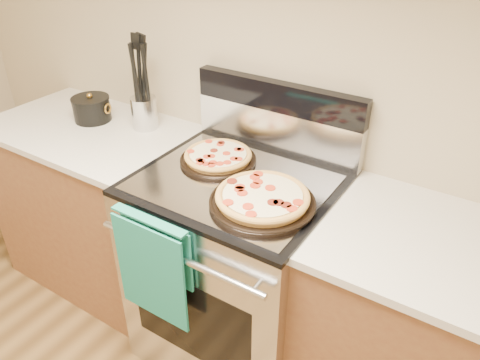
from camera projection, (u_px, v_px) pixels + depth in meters
The scene contains 16 objects.
wall_back at pixel (285, 47), 1.84m from camera, with size 4.00×4.00×0.00m, color tan.
range_body at pixel (238, 271), 2.06m from camera, with size 0.76×0.68×0.90m, color #B7B7BC.
oven_window at pixel (191, 320), 1.82m from camera, with size 0.56×0.01×0.40m, color black.
cooktop at pixel (237, 182), 1.82m from camera, with size 0.76×0.68×0.02m, color black.
backsplash_lower at pixel (277, 130), 1.99m from camera, with size 0.76×0.06×0.18m, color silver.
backsplash_upper at pixel (278, 96), 1.91m from camera, with size 0.76×0.06×0.12m, color black.
oven_handle at pixel (178, 257), 1.60m from camera, with size 0.03×0.03×0.70m, color silver.
dish_towel at pixel (154, 266), 1.71m from camera, with size 0.32×0.05×0.42m, color #177560, non-canonical shape.
foil_sheet at pixel (233, 182), 1.79m from camera, with size 0.70×0.55×0.01m, color gray.
cabinet_left at pixel (102, 208), 2.49m from camera, with size 1.00×0.62×0.88m, color brown.
countertop_left at pixel (88, 130), 2.25m from camera, with size 1.02×0.64×0.03m, color beige.
cabinet_right at pixel (448, 359), 1.68m from camera, with size 1.00×0.62×0.88m, color brown.
pepperoni_pizza_back at pixel (218, 157), 1.91m from camera, with size 0.31×0.31×0.04m, color #B57E37, non-canonical shape.
pepperoni_pizza_front at pixel (262, 199), 1.64m from camera, with size 0.37×0.37×0.05m, color #B57E37, non-canonical shape.
utensil_crock at pixel (144, 113), 2.20m from camera, with size 0.12×0.12×0.15m, color silver.
saucepan at pixel (92, 110), 2.29m from camera, with size 0.18×0.18×0.11m, color black.
Camera 1 is at (0.85, 0.36, 1.86)m, focal length 35.00 mm.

